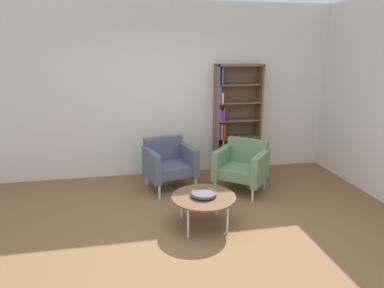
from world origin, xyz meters
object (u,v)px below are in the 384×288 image
Objects in this scene: armchair_near_window at (169,162)px; armchair_by_bookshelf at (242,165)px; bookshelf_tall at (234,121)px; decorative_bowl at (204,193)px; coffee_table_low at (204,198)px.

armchair_by_bookshelf is at bearing -32.55° from armchair_near_window.
bookshelf_tall is 5.94× the size of decorative_bowl.
armchair_by_bookshelf is at bearing 49.54° from coffee_table_low.
decorative_bowl is at bearing 75.96° from coffee_table_low.
bookshelf_tall is 2.22× the size of armchair_near_window.
armchair_near_window is at bearing -157.03° from bookshelf_tall.
coffee_table_low is at bearing -104.04° from decorative_bowl.
armchair_by_bookshelf is 1.16m from armchair_near_window.
coffee_table_low is at bearing -91.12° from armchair_by_bookshelf.
armchair_near_window is (-0.26, 1.33, -0.02)m from decorative_bowl.
armchair_near_window is at bearing -158.26° from armchair_by_bookshelf.
armchair_near_window is (-1.10, 0.35, 0.00)m from armchair_by_bookshelf.
armchair_by_bookshelf is (-0.12, -0.87, -0.52)m from bookshelf_tall.
armchair_by_bookshelf reaches higher than coffee_table_low.
armchair_near_window reaches higher than decorative_bowl.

